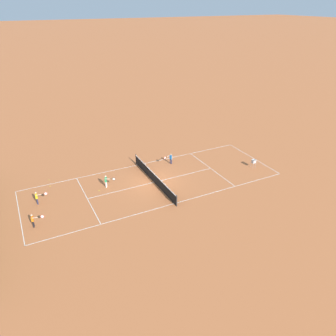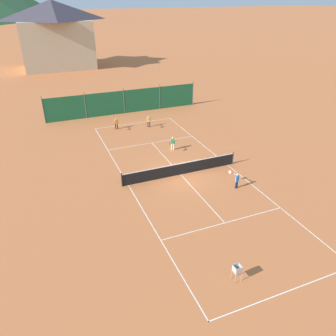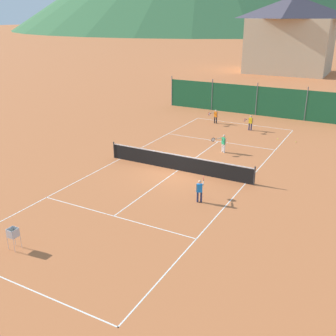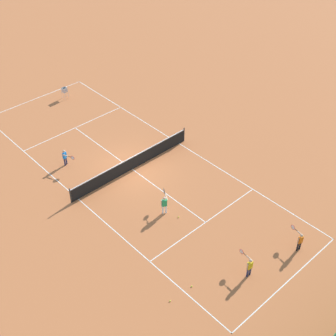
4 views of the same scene
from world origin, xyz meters
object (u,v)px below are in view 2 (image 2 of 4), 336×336
at_px(player_far_baseline, 149,121).
at_px(tennis_ball_near_corner, 177,128).
at_px(tennis_ball_by_net_left, 189,126).
at_px(ball_hopper, 237,270).
at_px(player_near_service, 172,143).
at_px(alpine_chalet, 55,34).
at_px(tennis_net, 181,169).
at_px(tennis_ball_alley_left, 166,147).
at_px(player_far_service, 116,123).
at_px(player_near_baseline, 236,179).

height_order(player_far_baseline, tennis_ball_near_corner, player_far_baseline).
xyz_separation_m(tennis_ball_by_net_left, ball_hopper, (-6.77, -19.25, 0.62)).
xyz_separation_m(player_near_service, alpine_chalet, (-5.01, 41.02, 5.11)).
distance_m(tennis_ball_near_corner, alpine_chalet, 37.56).
height_order(tennis_net, player_far_baseline, player_far_baseline).
distance_m(tennis_net, tennis_ball_alley_left, 5.19).
distance_m(tennis_ball_near_corner, ball_hopper, 20.10).
relative_size(player_near_service, ball_hopper, 1.36).
distance_m(tennis_ball_alley_left, tennis_ball_near_corner, 4.75).
distance_m(tennis_net, alpine_chalet, 45.76).
relative_size(player_far_service, alpine_chalet, 0.09).
bearing_deg(ball_hopper, tennis_ball_alley_left, 80.31).
height_order(tennis_ball_alley_left, tennis_ball_near_corner, same).
relative_size(player_far_baseline, tennis_ball_near_corner, 17.91).
bearing_deg(tennis_ball_alley_left, player_near_baseline, -76.65).
distance_m(tennis_ball_by_net_left, tennis_ball_near_corner, 1.34).
height_order(player_near_service, tennis_ball_near_corner, player_near_service).
distance_m(player_near_baseline, player_near_service, 7.64).
bearing_deg(tennis_ball_near_corner, tennis_ball_alley_left, -126.01).
distance_m(player_near_baseline, ball_hopper, 8.56).
distance_m(player_far_service, player_near_service, 7.47).
relative_size(player_near_baseline, player_far_baseline, 0.97).
bearing_deg(player_far_baseline, tennis_net, -96.03).
relative_size(tennis_net, player_near_baseline, 8.00).
relative_size(tennis_ball_near_corner, alpine_chalet, 0.01).
height_order(player_near_baseline, player_far_baseline, player_far_baseline).
height_order(player_far_baseline, alpine_chalet, alpine_chalet).
bearing_deg(player_near_service, ball_hopper, -101.38).
xyz_separation_m(player_far_baseline, ball_hopper, (-2.90, -20.70, -0.04)).
distance_m(tennis_ball_alley_left, ball_hopper, 15.73).
relative_size(player_far_service, tennis_ball_alley_left, 17.41).
xyz_separation_m(tennis_net, player_near_service, (1.14, 4.26, 0.21)).
bearing_deg(tennis_ball_by_net_left, tennis_ball_alley_left, -137.77).
bearing_deg(ball_hopper, player_near_service, 78.62).
height_order(tennis_ball_near_corner, ball_hopper, ball_hopper).
bearing_deg(tennis_ball_near_corner, ball_hopper, -105.71).
relative_size(tennis_ball_by_net_left, tennis_ball_near_corner, 1.00).
distance_m(player_far_service, ball_hopper, 21.39).
distance_m(tennis_net, player_near_baseline, 4.25).
distance_m(player_near_baseline, player_far_baseline, 13.61).
bearing_deg(alpine_chalet, tennis_ball_near_corner, -78.35).
bearing_deg(player_far_baseline, player_far_service, 167.93).
bearing_deg(player_far_service, tennis_ball_near_corner, -19.59).
relative_size(tennis_net, tennis_ball_alley_left, 139.09).
xyz_separation_m(player_far_service, tennis_ball_alley_left, (2.96, -5.89, -0.64)).
bearing_deg(player_near_service, player_far_service, 115.86).
xyz_separation_m(player_near_service, ball_hopper, (-2.95, -14.67, -0.05)).
bearing_deg(ball_hopper, tennis_ball_by_net_left, 70.61).
distance_m(player_far_baseline, player_near_service, 6.04).
distance_m(player_near_baseline, player_far_service, 15.01).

